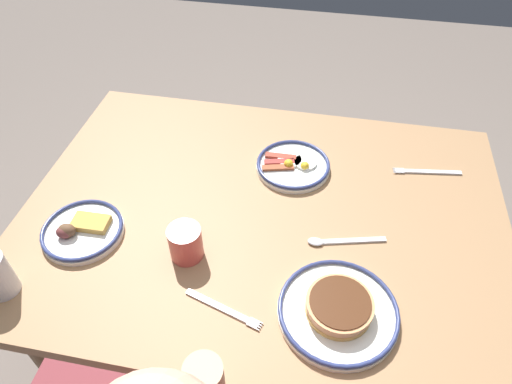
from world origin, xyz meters
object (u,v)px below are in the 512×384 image
at_px(plate_center_pancakes, 81,230).
at_px(plate_far_companion, 338,310).
at_px(plate_near_main, 293,165).
at_px(tea_spoon, 336,241).
at_px(fork_far, 427,172).
at_px(fork_near, 224,309).
at_px(coffee_mug, 186,241).

distance_m(plate_center_pancakes, plate_far_companion, 0.67).
distance_m(plate_near_main, tea_spoon, 0.29).
height_order(plate_center_pancakes, fork_far, plate_center_pancakes).
bearing_deg(fork_near, coffee_mug, -47.46).
distance_m(plate_near_main, fork_far, 0.39).
relative_size(plate_near_main, plate_center_pancakes, 1.05).
distance_m(fork_near, tea_spoon, 0.33).
relative_size(plate_center_pancakes, fork_near, 1.10).
bearing_deg(fork_far, plate_near_main, 8.13).
xyz_separation_m(plate_far_companion, tea_spoon, (0.02, -0.20, -0.01)).
distance_m(plate_far_companion, fork_far, 0.56).
distance_m(plate_center_pancakes, fork_far, 0.97).
height_order(plate_far_companion, fork_far, plate_far_companion).
xyz_separation_m(plate_near_main, plate_center_pancakes, (0.50, 0.35, 0.00)).
bearing_deg(coffee_mug, plate_center_pancakes, -1.68).
bearing_deg(coffee_mug, plate_far_companion, 165.14).
height_order(plate_near_main, tea_spoon, plate_near_main).
bearing_deg(plate_near_main, plate_far_companion, 109.36).
height_order(plate_near_main, fork_near, plate_near_main).
xyz_separation_m(fork_far, tea_spoon, (0.24, 0.31, 0.00)).
xyz_separation_m(plate_center_pancakes, fork_near, (-0.41, 0.14, -0.01)).
relative_size(plate_near_main, tea_spoon, 1.10).
bearing_deg(tea_spoon, plate_center_pancakes, 8.46).
bearing_deg(fork_near, plate_far_companion, -171.73).
bearing_deg(plate_far_companion, coffee_mug, -14.86).
bearing_deg(plate_far_companion, fork_far, -113.76).
xyz_separation_m(coffee_mug, tea_spoon, (-0.36, -0.10, -0.04)).
bearing_deg(tea_spoon, coffee_mug, 16.14).
relative_size(fork_near, tea_spoon, 0.96).
bearing_deg(tea_spoon, fork_near, 45.81).
xyz_separation_m(plate_near_main, coffee_mug, (0.21, 0.36, 0.03)).
relative_size(coffee_mug, tea_spoon, 0.57).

